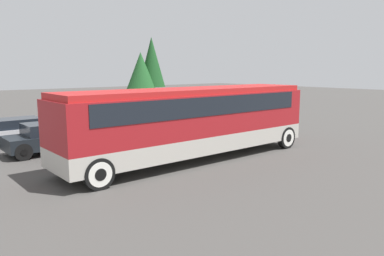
% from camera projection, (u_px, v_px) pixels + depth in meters
% --- Properties ---
extents(ground_plane, '(120.00, 120.00, 0.00)m').
position_uv_depth(ground_plane, '(192.00, 160.00, 15.57)').
color(ground_plane, '#423F3D').
extents(tour_bus, '(11.46, 2.58, 2.96)m').
position_uv_depth(tour_bus, '(194.00, 117.00, 15.35)').
color(tour_bus, '#B7B2A8').
rests_on(tour_bus, ground_plane).
extents(parked_car_near, '(4.70, 1.84, 1.28)m').
position_uv_depth(parked_car_near, '(17.00, 131.00, 18.90)').
color(parked_car_near, '#BCBCC1').
rests_on(parked_car_near, ground_plane).
extents(parked_car_mid, '(4.09, 1.81, 1.36)m').
position_uv_depth(parked_car_mid, '(53.00, 137.00, 16.85)').
color(parked_car_mid, black).
rests_on(parked_car_mid, ground_plane).
extents(parked_car_far, '(4.48, 1.80, 1.39)m').
position_uv_depth(parked_car_far, '(204.00, 120.00, 22.76)').
color(parked_car_far, '#2D5638').
rests_on(parked_car_far, ground_plane).
extents(tree_left, '(2.58, 2.58, 6.78)m').
position_uv_depth(tree_left, '(152.00, 62.00, 36.37)').
color(tree_left, brown).
rests_on(tree_left, ground_plane).
extents(tree_center, '(2.97, 2.97, 5.30)m').
position_uv_depth(tree_center, '(141.00, 72.00, 35.46)').
color(tree_center, brown).
rests_on(tree_center, ground_plane).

